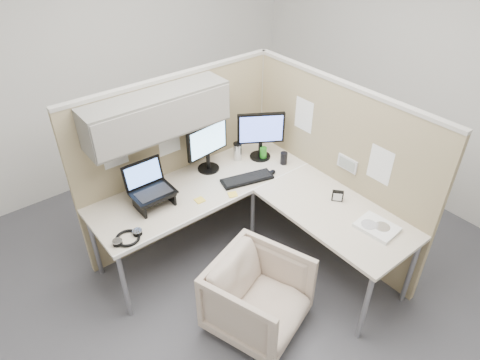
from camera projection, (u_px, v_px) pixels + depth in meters
ground at (248, 272)px, 3.90m from camera, size 4.50×4.50×0.00m
partition_back at (170, 139)px, 3.69m from camera, size 2.00×0.36×1.63m
partition_right at (331, 167)px, 3.84m from camera, size 0.07×2.03×1.63m
desk at (251, 201)px, 3.65m from camera, size 2.00×1.98×0.73m
office_chair at (258, 294)px, 3.26m from camera, size 0.84×0.81×0.69m
monitor_left at (207, 144)px, 3.81m from camera, size 0.44×0.20×0.47m
monitor_right at (261, 132)px, 3.98m from camera, size 0.39×0.26×0.47m
laptop_station at (151, 190)px, 3.47m from camera, size 0.34×0.29×0.36m
keyboard at (247, 179)px, 3.82m from camera, size 0.49×0.27×0.02m
mouse at (272, 172)px, 3.90m from camera, size 0.10×0.08×0.03m
travel_mug at (238, 151)px, 4.06m from camera, size 0.08×0.08×0.18m
soda_can_green at (284, 158)px, 4.01m from camera, size 0.07×0.07×0.12m
soda_can_silver at (263, 153)px, 4.09m from camera, size 0.07×0.07×0.12m
sticky_note_a at (200, 200)px, 3.58m from camera, size 0.08×0.08×0.01m
sticky_note_b at (233, 194)px, 3.65m from camera, size 0.10×0.10×0.01m
headphones at (128, 238)px, 3.19m from camera, size 0.24×0.20×0.03m
paper_stack at (377, 227)px, 3.29m from camera, size 0.26×0.32×0.03m
desk_clock at (338, 196)px, 3.56m from camera, size 0.09×0.09×0.09m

